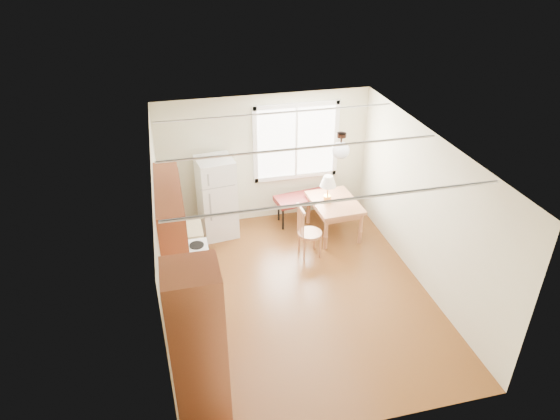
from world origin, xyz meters
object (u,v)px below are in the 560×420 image
object	(u,v)px
dining_table	(334,206)
chair	(305,229)
refrigerator	(217,197)
bench	(308,198)

from	to	relation	value
dining_table	chair	world-z (taller)	chair
dining_table	chair	bearing A→B (deg)	-143.98
refrigerator	dining_table	xyz separation A→B (m)	(2.11, -0.49, -0.19)
dining_table	chair	xyz separation A→B (m)	(-0.74, -0.59, -0.02)
refrigerator	chair	xyz separation A→B (m)	(1.37, -1.09, -0.21)
refrigerator	chair	bearing A→B (deg)	-45.75
refrigerator	chair	world-z (taller)	refrigerator
refrigerator	dining_table	distance (m)	2.17
bench	chair	distance (m)	1.17
bench	refrigerator	bearing A→B (deg)	172.16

